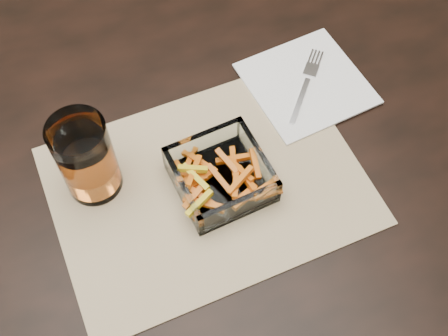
{
  "coord_description": "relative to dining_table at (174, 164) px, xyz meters",
  "views": [
    {
      "loc": [
        -0.1,
        -0.49,
        1.48
      ],
      "look_at": [
        0.05,
        -0.11,
        0.78
      ],
      "focal_mm": 45.0,
      "sensor_mm": 36.0,
      "label": 1
    }
  ],
  "objects": [
    {
      "name": "fork",
      "position": [
        0.24,
        0.01,
        0.1
      ],
      "size": [
        0.12,
        0.13,
        0.0
      ],
      "rotation": [
        0.0,
        0.0,
        -0.72
      ],
      "color": "silver",
      "rests_on": "napkin"
    },
    {
      "name": "glass_bowl",
      "position": [
        0.04,
        -0.11,
        0.11
      ],
      "size": [
        0.14,
        0.14,
        0.05
      ],
      "rotation": [
        0.0,
        0.0,
        0.08
      ],
      "color": "white",
      "rests_on": "placemat"
    },
    {
      "name": "dining_table",
      "position": [
        0.0,
        0.0,
        0.0
      ],
      "size": [
        1.6,
        0.9,
        0.75
      ],
      "color": "black",
      "rests_on": "ground"
    },
    {
      "name": "napkin",
      "position": [
        0.24,
        0.01,
        0.09
      ],
      "size": [
        0.2,
        0.2,
        0.0
      ],
      "primitive_type": "cube",
      "rotation": [
        0.0,
        0.0,
        0.1
      ],
      "color": "white",
      "rests_on": "placemat"
    },
    {
      "name": "placemat",
      "position": [
        0.02,
        -0.11,
        0.09
      ],
      "size": [
        0.46,
        0.34,
        0.0
      ],
      "primitive_type": "cube",
      "rotation": [
        0.0,
        0.0,
        0.03
      ],
      "color": "tan",
      "rests_on": "dining_table"
    },
    {
      "name": "tumbler",
      "position": [
        -0.13,
        -0.04,
        0.16
      ],
      "size": [
        0.08,
        0.08,
        0.14
      ],
      "color": "white",
      "rests_on": "placemat"
    }
  ]
}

